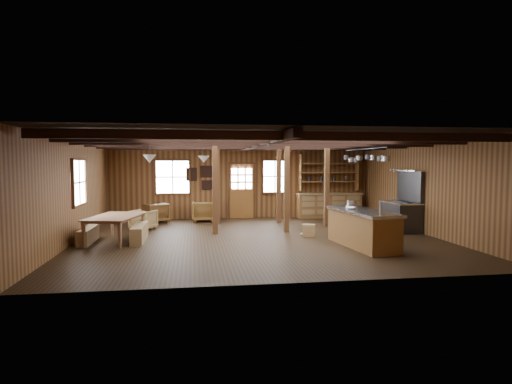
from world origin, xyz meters
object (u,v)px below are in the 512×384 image
dining_table (117,229)px  armchair_a (156,213)px  armchair_c (143,220)px  kitchen_island (362,228)px  commercial_range (402,211)px  armchair_b (203,211)px

dining_table → armchair_a: bearing=0.2°
armchair_a → armchair_c: (-0.26, -1.56, -0.03)m
kitchen_island → armchair_c: bearing=141.5°
dining_table → armchair_a: (0.73, 3.62, -0.00)m
kitchen_island → commercial_range: size_ratio=1.34×
kitchen_island → armchair_a: 7.66m
commercial_range → dining_table: (-8.55, -0.65, -0.27)m
commercial_range → kitchen_island: bearing=-134.6°
armchair_a → armchair_b: bearing=154.6°
armchair_b → commercial_range: bearing=152.2°
kitchen_island → commercial_range: bearing=38.9°
armchair_a → armchair_c: 1.58m
commercial_range → dining_table: commercial_range is taller
armchair_a → armchair_b: (1.68, 0.09, 0.01)m
kitchen_island → commercial_range: commercial_range is taller
armchair_c → kitchen_island: bearing=174.4°
armchair_b → armchair_a: bearing=2.0°
commercial_range → armchair_b: 6.87m
commercial_range → armchair_c: bearing=170.1°
armchair_c → commercial_range: bearing=-163.4°
kitchen_island → dining_table: (-6.32, 1.61, -0.12)m
armchair_b → armchair_c: 2.55m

